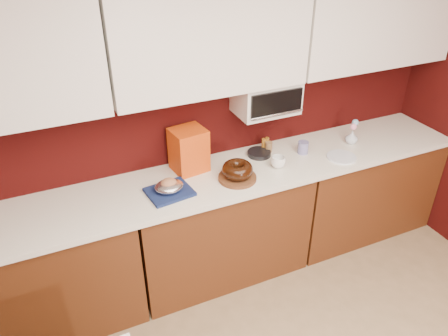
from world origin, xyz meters
TOP-DOWN VIEW (x-y plane):
  - wall_back at (0.00, 2.25)m, footprint 4.00×0.02m
  - base_cabinet_left at (-1.33, 1.94)m, footprint 1.31×0.58m
  - base_cabinet_center at (0.00, 1.94)m, footprint 1.31×0.58m
  - base_cabinet_right at (1.33, 1.94)m, footprint 1.31×0.58m
  - countertop at (0.00, 1.94)m, footprint 4.00×0.62m
  - upper_cabinet_center at (0.00, 2.08)m, footprint 1.31×0.33m
  - upper_cabinet_right at (1.33, 2.08)m, footprint 1.31×0.33m
  - toaster_oven at (0.45, 2.10)m, footprint 0.45×0.30m
  - toaster_oven_door at (0.45, 1.94)m, footprint 0.40×0.02m
  - toaster_oven_handle at (0.45, 1.93)m, footprint 0.42×0.02m
  - cake_base at (0.10, 1.84)m, footprint 0.29×0.29m
  - bundt_cake at (0.10, 1.84)m, footprint 0.23×0.23m
  - navy_towel at (-0.39, 1.87)m, footprint 0.32×0.28m
  - foil_ham_nest at (-0.39, 1.87)m, footprint 0.21×0.18m
  - roasted_ham at (-0.39, 1.87)m, footprint 0.13×0.12m
  - pandoro_box at (-0.16, 2.11)m, footprint 0.26×0.24m
  - dark_pan at (0.41, 2.08)m, footprint 0.24×0.24m
  - coffee_mug at (0.45, 1.87)m, footprint 0.13×0.13m
  - blue_jar at (0.73, 1.98)m, footprint 0.09×0.09m
  - flower_vase at (1.19, 1.95)m, footprint 0.10×0.10m
  - flower_pink at (1.19, 1.95)m, footprint 0.05×0.05m
  - flower_blue at (1.22, 1.97)m, footprint 0.05×0.05m
  - china_plate at (0.97, 1.79)m, footprint 0.29×0.29m
  - amber_bottle at (0.48, 2.14)m, footprint 0.04×0.04m
  - paper_cup at (0.50, 2.11)m, footprint 0.07×0.07m
  - amber_bottle_tall at (0.50, 2.14)m, footprint 0.03×0.03m

SIDE VIEW (x-z plane):
  - base_cabinet_left at x=-1.33m, z-range 0.00..0.86m
  - base_cabinet_center at x=0.00m, z-range 0.00..0.86m
  - base_cabinet_right at x=1.33m, z-range 0.00..0.86m
  - countertop at x=0.00m, z-range 0.86..0.90m
  - china_plate at x=0.97m, z-range 0.90..0.91m
  - navy_towel at x=-0.39m, z-range 0.90..0.92m
  - cake_base at x=0.10m, z-range 0.90..0.93m
  - dark_pan at x=0.41m, z-range 0.90..0.93m
  - paper_cup at x=0.50m, z-range 0.90..0.98m
  - blue_jar at x=0.73m, z-range 0.90..1.00m
  - amber_bottle at x=0.48m, z-range 0.90..1.00m
  - coffee_mug at x=0.45m, z-range 0.90..1.00m
  - amber_bottle_tall at x=0.50m, z-range 0.90..1.01m
  - foil_ham_nest at x=-0.39m, z-range 0.92..0.99m
  - flower_vase at x=1.19m, z-range 0.90..1.02m
  - roasted_ham at x=-0.39m, z-range 0.94..1.02m
  - bundt_cake at x=0.10m, z-range 0.94..1.02m
  - flower_pink at x=1.19m, z-range 1.02..1.07m
  - pandoro_box at x=-0.16m, z-range 0.90..1.22m
  - flower_blue at x=1.22m, z-range 1.04..1.10m
  - wall_back at x=0.00m, z-range 0.00..2.50m
  - toaster_oven_handle at x=0.45m, z-range 1.29..1.31m
  - toaster_oven at x=0.45m, z-range 1.25..1.50m
  - toaster_oven_door at x=0.45m, z-range 1.28..1.47m
  - upper_cabinet_center at x=0.00m, z-range 1.50..2.20m
  - upper_cabinet_right at x=1.33m, z-range 1.50..2.20m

